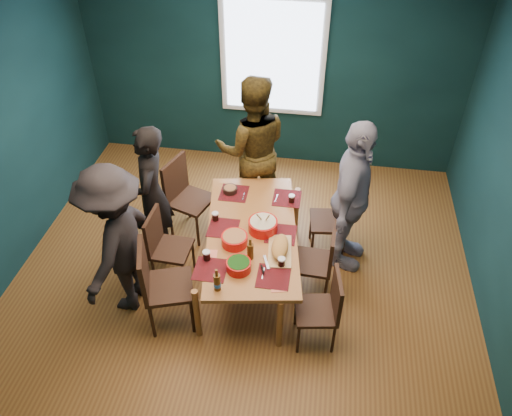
{
  "coord_description": "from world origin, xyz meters",
  "views": [
    {
      "loc": [
        0.72,
        -3.57,
        4.14
      ],
      "look_at": [
        0.15,
        0.12,
        1.01
      ],
      "focal_mm": 35.0,
      "sensor_mm": 36.0,
      "label": 1
    }
  ],
  "objects": [
    {
      "name": "person_back",
      "position": [
        -0.08,
        1.3,
        0.91
      ],
      "size": [
        1.01,
        0.86,
        1.82
      ],
      "primitive_type": "imported",
      "rotation": [
        0.0,
        0.0,
        3.36
      ],
      "color": "black",
      "rests_on": "floor"
    },
    {
      "name": "person_far_left",
      "position": [
        -1.03,
        0.4,
        0.81
      ],
      "size": [
        0.48,
        0.65,
        1.63
      ],
      "primitive_type": "imported",
      "rotation": [
        0.0,
        0.0,
        4.87
      ],
      "color": "black",
      "rests_on": "floor"
    },
    {
      "name": "chair_right_mid",
      "position": [
        0.83,
        0.04,
        0.5
      ],
      "size": [
        0.41,
        0.41,
        0.87
      ],
      "rotation": [
        0.0,
        0.0,
        -0.04
      ],
      "color": "black",
      "rests_on": "floor"
    },
    {
      "name": "beer_bottle_a",
      "position": [
        -0.08,
        -0.68,
        0.78
      ],
      "size": [
        0.07,
        0.07,
        0.25
      ],
      "color": "#4B2B0D",
      "rests_on": "dining_table"
    },
    {
      "name": "napkin_a",
      "position": [
        0.47,
        0.17,
        0.69
      ],
      "size": [
        0.16,
        0.16,
        0.0
      ],
      "primitive_type": "cube",
      "rotation": [
        0.0,
        0.0,
        -0.13
      ],
      "color": "#DF725E",
      "rests_on": "dining_table"
    },
    {
      "name": "person_right",
      "position": [
        1.09,
        0.56,
        0.9
      ],
      "size": [
        0.63,
        1.11,
        1.79
      ],
      "primitive_type": "imported",
      "rotation": [
        0.0,
        0.0,
        1.38
      ],
      "color": "silver",
      "rests_on": "floor"
    },
    {
      "name": "chair_right_near",
      "position": [
        0.9,
        -0.56,
        0.5
      ],
      "size": [
        0.44,
        0.44,
        0.85
      ],
      "rotation": [
        0.0,
        0.0,
        0.16
      ],
      "color": "black",
      "rests_on": "floor"
    },
    {
      "name": "cola_glass_d",
      "position": [
        -0.3,
        0.24,
        0.74
      ],
      "size": [
        0.07,
        0.07,
        0.1
      ],
      "color": "black",
      "rests_on": "dining_table"
    },
    {
      "name": "cutting_board",
      "position": [
        0.42,
        -0.13,
        0.74
      ],
      "size": [
        0.29,
        0.56,
        0.12
      ],
      "rotation": [
        0.0,
        0.0,
        0.1
      ],
      "color": "tan",
      "rests_on": "dining_table"
    },
    {
      "name": "chair_left_far",
      "position": [
        -0.8,
        0.8,
        0.57
      ],
      "size": [
        0.56,
        0.56,
        0.98
      ],
      "rotation": [
        0.0,
        0.0,
        -0.33
      ],
      "color": "black",
      "rests_on": "floor"
    },
    {
      "name": "person_near_left",
      "position": [
        -1.11,
        -0.38,
        0.84
      ],
      "size": [
        0.76,
        1.16,
        1.68
      ],
      "primitive_type": "imported",
      "rotation": [
        0.0,
        0.0,
        4.59
      ],
      "color": "black",
      "rests_on": "floor"
    },
    {
      "name": "chair_left_mid",
      "position": [
        -0.82,
        0.01,
        0.5
      ],
      "size": [
        0.41,
        0.41,
        0.87
      ],
      "rotation": [
        0.0,
        0.0,
        -0.05
      ],
      "color": "black",
      "rests_on": "floor"
    },
    {
      "name": "chair_right_far",
      "position": [
        0.97,
        0.71,
        0.52
      ],
      "size": [
        0.45,
        0.45,
        0.89
      ],
      "rotation": [
        0.0,
        0.0,
        0.11
      ],
      "color": "black",
      "rests_on": "floor"
    },
    {
      "name": "napkin_b",
      "position": [
        -0.24,
        -0.27,
        0.69
      ],
      "size": [
        0.15,
        0.15,
        0.0
      ],
      "primitive_type": "cube",
      "rotation": [
        0.0,
        0.0,
        0.12
      ],
      "color": "#DF725E",
      "rests_on": "dining_table"
    },
    {
      "name": "napkin_c",
      "position": [
        0.46,
        -0.56,
        0.69
      ],
      "size": [
        0.17,
        0.17,
        0.0
      ],
      "primitive_type": "cube",
      "rotation": [
        0.0,
        0.0,
        0.23
      ],
      "color": "#DF725E",
      "rests_on": "dining_table"
    },
    {
      "name": "cola_glass_b",
      "position": [
        0.46,
        -0.31,
        0.74
      ],
      "size": [
        0.07,
        0.07,
        0.1
      ],
      "color": "black",
      "rests_on": "dining_table"
    },
    {
      "name": "cola_glass_c",
      "position": [
        0.46,
        0.66,
        0.74
      ],
      "size": [
        0.07,
        0.07,
        0.09
      ],
      "color": "black",
      "rests_on": "dining_table"
    },
    {
      "name": "bowl_herbs",
      "position": [
        0.07,
        -0.41,
        0.74
      ],
      "size": [
        0.24,
        0.24,
        0.1
      ],
      "color": "#BD0E0B",
      "rests_on": "dining_table"
    },
    {
      "name": "bowl_dumpling",
      "position": [
        0.21,
        0.16,
        0.75
      ],
      "size": [
        0.3,
        0.3,
        0.28
      ],
      "color": "#BD0E0B",
      "rests_on": "dining_table"
    },
    {
      "name": "room",
      "position": [
        0.0,
        0.27,
        1.37
      ],
      "size": [
        5.01,
        5.01,
        2.71
      ],
      "color": "brown",
      "rests_on": "ground"
    },
    {
      "name": "chair_left_near",
      "position": [
        -0.68,
        -0.58,
        0.58
      ],
      "size": [
        0.57,
        0.57,
        1.0
      ],
      "rotation": [
        0.0,
        0.0,
        0.31
      ],
      "color": "black",
      "rests_on": "floor"
    },
    {
      "name": "beer_bottle_b",
      "position": [
        0.15,
        -0.25,
        0.78
      ],
      "size": [
        0.06,
        0.06,
        0.25
      ],
      "color": "#4B2B0D",
      "rests_on": "dining_table"
    },
    {
      "name": "bowl_salad",
      "position": [
        -0.03,
        -0.08,
        0.74
      ],
      "size": [
        0.26,
        0.26,
        0.11
      ],
      "color": "#BD0E0B",
      "rests_on": "dining_table"
    },
    {
      "name": "dining_table",
      "position": [
        0.1,
        0.13,
        0.62
      ],
      "size": [
        1.18,
        1.93,
        0.69
      ],
      "rotation": [
        0.0,
        0.0,
        0.16
      ],
      "color": "#A96232",
      "rests_on": "floor"
    },
    {
      "name": "cola_glass_a",
      "position": [
        -0.26,
        -0.33,
        0.74
      ],
      "size": [
        0.08,
        0.08,
        0.1
      ],
      "color": "black",
      "rests_on": "dining_table"
    },
    {
      "name": "small_bowl",
      "position": [
        -0.24,
        0.73,
        0.72
      ],
      "size": [
        0.16,
        0.16,
        0.07
      ],
      "color": "black",
      "rests_on": "dining_table"
    }
  ]
}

